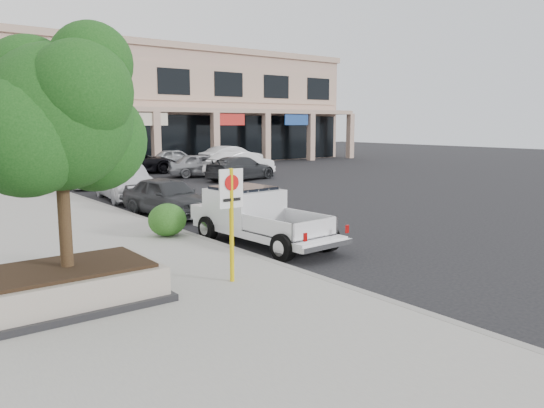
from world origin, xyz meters
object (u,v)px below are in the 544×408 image
at_px(no_parking_sign, 231,209).
at_px(lot_car_e, 176,158).
at_px(pickup_truck, 264,217).
at_px(lot_car_b, 240,164).
at_px(lot_car_c, 241,168).
at_px(planter_tree, 64,118).
at_px(curb_car_a, 168,197).
at_px(planter, 69,285).
at_px(curb_car_c, 79,172).
at_px(lot_car_f, 232,157).
at_px(curb_car_d, 48,165).
at_px(curb_car_b, 124,182).
at_px(lot_car_d, 137,162).
at_px(lot_car_a, 203,165).

height_order(no_parking_sign, lot_car_e, no_parking_sign).
height_order(pickup_truck, lot_car_b, lot_car_b).
bearing_deg(lot_car_e, lot_car_c, -174.17).
distance_m(planter_tree, lot_car_b, 23.69).
bearing_deg(curb_car_a, lot_car_c, 35.55).
bearing_deg(lot_car_c, lot_car_e, -19.86).
relative_size(planter, curb_car_c, 0.61).
bearing_deg(lot_car_e, pickup_truck, 168.15).
xyz_separation_m(lot_car_b, lot_car_f, (3.64, 6.51, -0.00)).
bearing_deg(curb_car_d, lot_car_e, 13.42).
xyz_separation_m(curb_car_b, curb_car_d, (-0.01, 11.84, -0.01)).
distance_m(lot_car_c, lot_car_d, 8.32).
relative_size(lot_car_c, lot_car_e, 1.12).
bearing_deg(curb_car_d, lot_car_c, -38.78).
height_order(planter, curb_car_d, curb_car_d).
relative_size(curb_car_b, lot_car_f, 0.98).
height_order(pickup_truck, curb_car_b, curb_car_b).
bearing_deg(curb_car_b, lot_car_c, 29.78).
height_order(no_parking_sign, curb_car_a, no_parking_sign).
xyz_separation_m(pickup_truck, lot_car_b, (9.90, 15.75, 0.02)).
xyz_separation_m(curb_car_c, lot_car_b, (9.50, -1.22, 0.05)).
distance_m(curb_car_c, lot_car_b, 9.58).
bearing_deg(lot_car_a, no_parking_sign, 172.17).
bearing_deg(lot_car_b, lot_car_c, 133.56).
distance_m(pickup_truck, curb_car_b, 10.69).
height_order(no_parking_sign, curb_car_b, no_parking_sign).
relative_size(no_parking_sign, lot_car_b, 0.47).
height_order(planter_tree, curb_car_b, planter_tree).
relative_size(curb_car_b, lot_car_e, 1.11).
bearing_deg(pickup_truck, no_parking_sign, -139.63).
bearing_deg(curb_car_c, no_parking_sign, -102.02).
xyz_separation_m(curb_car_d, lot_car_e, (9.39, 1.45, -0.04)).
bearing_deg(curb_car_b, planter, -108.99).
relative_size(curb_car_a, lot_car_c, 0.86).
bearing_deg(planter, curb_car_a, 53.20).
distance_m(planter, curb_car_a, 9.82).
bearing_deg(lot_car_b, pickup_truck, 134.50).
distance_m(planter, pickup_truck, 6.20).
height_order(planter_tree, curb_car_a, planter_tree).
xyz_separation_m(curb_car_b, lot_car_a, (7.82, 6.65, -0.05)).
height_order(planter_tree, curb_car_c, planter_tree).
relative_size(no_parking_sign, lot_car_a, 0.53).
relative_size(no_parking_sign, pickup_truck, 0.46).
bearing_deg(lot_car_c, lot_car_d, 6.30).
height_order(curb_car_b, lot_car_e, curb_car_b).
xyz_separation_m(curb_car_b, lot_car_c, (8.64, 3.64, -0.09)).
xyz_separation_m(planter, curb_car_b, (6.17, 12.71, 0.31)).
distance_m(lot_car_e, lot_car_f, 4.20).
bearing_deg(curb_car_a, lot_car_d, 62.20).
height_order(no_parking_sign, lot_car_a, no_parking_sign).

